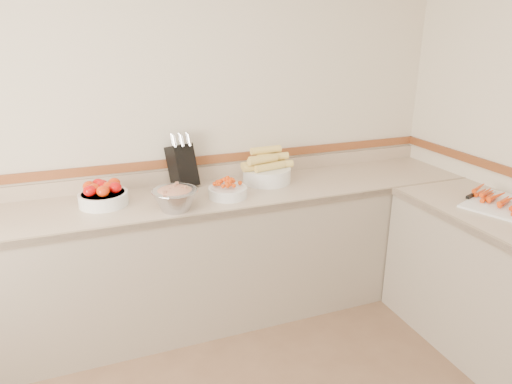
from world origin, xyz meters
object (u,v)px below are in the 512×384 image
object	(u,v)px
rhubarb_bowl	(175,197)
tomato_bowl	(103,194)
cherry_tomato_bowl	(228,190)
corn_bowl	(267,170)
cutting_board	(501,202)
knife_block	(182,165)

from	to	relation	value
rhubarb_bowl	tomato_bowl	bearing A→B (deg)	148.28
rhubarb_bowl	cherry_tomato_bowl	bearing A→B (deg)	16.34
cherry_tomato_bowl	corn_bowl	xyz separation A→B (m)	(0.35, 0.20, 0.04)
cutting_board	cherry_tomato_bowl	bearing A→B (deg)	154.16
tomato_bowl	cherry_tomato_bowl	distance (m)	0.78
cherry_tomato_bowl	rhubarb_bowl	size ratio (longest dim) A/B	0.92
rhubarb_bowl	cutting_board	distance (m)	2.00
tomato_bowl	corn_bowl	size ratio (longest dim) A/B	0.80
cherry_tomato_bowl	corn_bowl	world-z (taller)	corn_bowl
knife_block	tomato_bowl	size ratio (longest dim) A/B	1.28
knife_block	cutting_board	distance (m)	2.06
knife_block	corn_bowl	world-z (taller)	knife_block
rhubarb_bowl	cutting_board	bearing A→B (deg)	-18.57
corn_bowl	tomato_bowl	bearing A→B (deg)	-176.94
cherry_tomato_bowl	cutting_board	xyz separation A→B (m)	(1.54, -0.74, -0.03)
tomato_bowl	rhubarb_bowl	xyz separation A→B (m)	(0.40, -0.25, 0.01)
knife_block	corn_bowl	xyz separation A→B (m)	(0.58, -0.11, -0.07)
tomato_bowl	cherry_tomato_bowl	bearing A→B (deg)	-10.48
tomato_bowl	corn_bowl	world-z (taller)	corn_bowl
cherry_tomato_bowl	knife_block	bearing A→B (deg)	126.18
cherry_tomato_bowl	cutting_board	distance (m)	1.71
tomato_bowl	cutting_board	world-z (taller)	tomato_bowl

